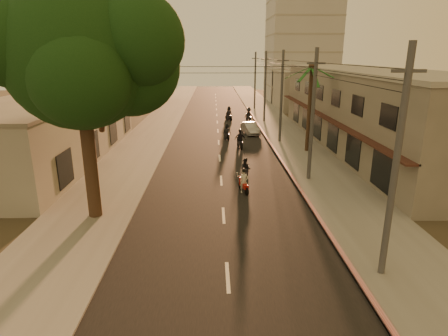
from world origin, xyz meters
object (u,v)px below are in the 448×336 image
(scooter_mid_b, at_px, (240,140))
(parked_car, at_px, (250,128))
(scooter_far_a, at_px, (227,132))
(scooter_far_b, at_px, (249,115))
(scooter_red, at_px, (244,182))
(scooter_mid_a, at_px, (245,169))
(scooter_far_c, at_px, (229,114))
(broadleaf_tree, at_px, (88,56))
(palm_tree, at_px, (312,71))

(scooter_mid_b, relative_size, parked_car, 0.47)
(scooter_far_a, relative_size, scooter_far_b, 0.91)
(scooter_red, height_order, scooter_far_a, scooter_far_a)
(scooter_mid_a, bearing_deg, scooter_far_c, 107.01)
(scooter_mid_b, relative_size, scooter_far_c, 0.99)
(scooter_mid_a, bearing_deg, scooter_mid_b, 105.13)
(broadleaf_tree, xyz_separation_m, palm_tree, (14.61, 13.86, -1.33))
(scooter_red, relative_size, scooter_mid_a, 1.02)
(palm_tree, xyz_separation_m, scooter_far_b, (-3.82, 16.15, -6.26))
(scooter_far_a, distance_m, parked_car, 4.05)
(scooter_red, xyz_separation_m, scooter_far_c, (0.18, 27.58, 0.16))
(scooter_red, relative_size, scooter_far_c, 0.84)
(scooter_far_c, bearing_deg, broadleaf_tree, -127.98)
(scooter_mid_a, xyz_separation_m, scooter_mid_b, (0.24, 9.13, 0.13))
(palm_tree, relative_size, scooter_red, 5.03)
(palm_tree, relative_size, scooter_far_a, 4.65)
(broadleaf_tree, bearing_deg, scooter_mid_b, 60.62)
(scooter_far_b, xyz_separation_m, scooter_far_c, (-2.60, 1.01, -0.00))
(palm_tree, relative_size, parked_car, 2.02)
(broadleaf_tree, bearing_deg, scooter_mid_a, 36.27)
(broadleaf_tree, relative_size, palm_tree, 1.48)
(scooter_red, bearing_deg, scooter_mid_b, 70.49)
(broadleaf_tree, xyz_separation_m, scooter_far_c, (8.19, 31.01, -7.59))
(broadleaf_tree, xyz_separation_m, scooter_red, (8.01, 3.43, -7.75))
(scooter_mid_a, bearing_deg, scooter_far_a, 110.41)
(palm_tree, distance_m, scooter_far_c, 19.36)
(palm_tree, bearing_deg, parked_car, 118.00)
(broadleaf_tree, height_order, parked_car, broadleaf_tree)
(scooter_mid_a, xyz_separation_m, scooter_far_b, (2.44, 23.88, 0.16))
(broadleaf_tree, xyz_separation_m, scooter_mid_a, (8.35, 6.12, -7.75))
(scooter_red, relative_size, scooter_mid_b, 0.85)
(scooter_red, height_order, scooter_mid_b, scooter_mid_b)
(parked_car, bearing_deg, scooter_far_b, 76.13)
(parked_car, bearing_deg, scooter_far_c, 93.10)
(scooter_far_b, xyz_separation_m, parked_car, (-0.57, -7.89, -0.25))
(scooter_red, relative_size, scooter_far_a, 0.92)
(scooter_far_a, relative_size, scooter_far_c, 0.91)
(scooter_far_c, bearing_deg, scooter_far_b, -44.37)
(palm_tree, distance_m, scooter_far_b, 17.74)
(broadleaf_tree, height_order, scooter_far_b, broadleaf_tree)
(broadleaf_tree, bearing_deg, scooter_far_a, 68.62)
(scooter_mid_a, relative_size, parked_car, 0.39)
(scooter_far_a, bearing_deg, scooter_far_c, 73.45)
(scooter_mid_a, distance_m, scooter_far_a, 13.04)
(scooter_far_c, bearing_deg, parked_car, -100.34)
(scooter_red, distance_m, scooter_far_c, 27.58)
(scooter_red, xyz_separation_m, scooter_far_b, (2.78, 26.57, 0.16))
(scooter_mid_b, bearing_deg, palm_tree, -22.74)
(scooter_red, height_order, scooter_far_b, scooter_far_b)
(scooter_far_a, xyz_separation_m, scooter_far_b, (3.30, 10.87, 0.09))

